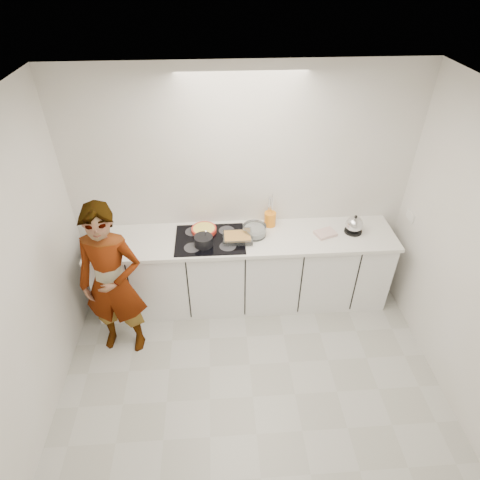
{
  "coord_description": "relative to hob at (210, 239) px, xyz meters",
  "views": [
    {
      "loc": [
        -0.26,
        -2.11,
        3.42
      ],
      "look_at": [
        -0.05,
        1.05,
        1.05
      ],
      "focal_mm": 30.0,
      "sensor_mm": 36.0,
      "label": 1
    }
  ],
  "objects": [
    {
      "name": "saucepan",
      "position": [
        -0.06,
        -0.1,
        0.06
      ],
      "size": [
        0.2,
        0.2,
        0.18
      ],
      "color": "black",
      "rests_on": "hob"
    },
    {
      "name": "countertop",
      "position": [
        0.35,
        0.02,
        -0.03
      ],
      "size": [
        3.24,
        0.64,
        0.04
      ],
      "primitive_type": "cube",
      "color": "white",
      "rests_on": "base_cabinets"
    },
    {
      "name": "wall_back",
      "position": [
        0.35,
        0.34,
        0.38
      ],
      "size": [
        3.6,
        0.0,
        2.6
      ],
      "primitive_type": "cube",
      "color": "white",
      "rests_on": "ground"
    },
    {
      "name": "wall_left",
      "position": [
        -1.45,
        -1.26,
        0.38
      ],
      "size": [
        0.0,
        3.2,
        2.6
      ],
      "primitive_type": "cube",
      "color": "white",
      "rests_on": "ground"
    },
    {
      "name": "ceiling",
      "position": [
        0.35,
        -1.26,
        1.68
      ],
      "size": [
        3.6,
        3.2,
        0.0
      ],
      "primitive_type": "cube",
      "color": "white",
      "rests_on": "wall_back"
    },
    {
      "name": "floor",
      "position": [
        0.35,
        -1.26,
        -0.92
      ],
      "size": [
        3.6,
        3.2,
        0.0
      ],
      "primitive_type": "cube",
      "color": "#B8B8B1",
      "rests_on": "ground"
    },
    {
      "name": "kettle",
      "position": [
        1.53,
        0.04,
        0.08
      ],
      "size": [
        0.23,
        0.23,
        0.21
      ],
      "color": "black",
      "rests_on": "countertop"
    },
    {
      "name": "baking_dish",
      "position": [
        0.28,
        -0.04,
        0.04
      ],
      "size": [
        0.3,
        0.22,
        0.06
      ],
      "color": "silver",
      "rests_on": "hob"
    },
    {
      "name": "tea_towel",
      "position": [
        1.22,
        0.01,
        0.01
      ],
      "size": [
        0.25,
        0.22,
        0.03
      ],
      "primitive_type": "cube",
      "rotation": [
        0.0,
        0.0,
        0.35
      ],
      "color": "white",
      "rests_on": "countertop"
    },
    {
      "name": "mixing_bowl",
      "position": [
        0.47,
        0.06,
        0.05
      ],
      "size": [
        0.3,
        0.3,
        0.12
      ],
      "color": "silver",
      "rests_on": "countertop"
    },
    {
      "name": "base_cabinets",
      "position": [
        0.35,
        0.02,
        -0.48
      ],
      "size": [
        3.2,
        0.58,
        0.87
      ],
      "primitive_type": "cube",
      "color": "white",
      "rests_on": "floor"
    },
    {
      "name": "utensil_crock",
      "position": [
        0.66,
        0.23,
        0.07
      ],
      "size": [
        0.16,
        0.16,
        0.16
      ],
      "primitive_type": "cylinder",
      "rotation": [
        0.0,
        0.0,
        0.32
      ],
      "color": "orange",
      "rests_on": "countertop"
    },
    {
      "name": "cook",
      "position": [
        -0.92,
        -0.53,
        -0.07
      ],
      "size": [
        0.66,
        0.47,
        1.69
      ],
      "primitive_type": "imported",
      "rotation": [
        0.0,
        0.0,
        -0.12
      ],
      "color": "white",
      "rests_on": "floor"
    },
    {
      "name": "tart_dish",
      "position": [
        -0.06,
        0.14,
        0.03
      ],
      "size": [
        0.32,
        0.32,
        0.04
      ],
      "color": "red",
      "rests_on": "hob"
    },
    {
      "name": "hob",
      "position": [
        0.0,
        0.0,
        0.0
      ],
      "size": [
        0.72,
        0.54,
        0.01
      ],
      "primitive_type": "cube",
      "color": "black",
      "rests_on": "countertop"
    }
  ]
}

